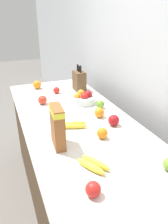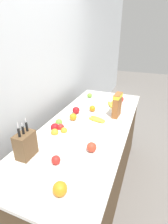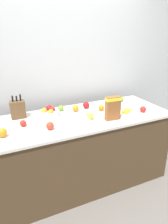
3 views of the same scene
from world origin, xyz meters
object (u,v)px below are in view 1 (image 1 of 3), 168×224
(orange_front_left, at_px, (102,133))
(banana_bunch_right, at_px, (74,125))
(banana_bunch_left, at_px, (93,164))
(apple_rightmost, at_px, (56,90))
(apple_front, at_px, (42,100))
(apple_near_bananas, at_px, (100,104))
(apple_by_knife_block, at_px, (93,189))
(knife_block, at_px, (79,81))
(fruit_bowl, at_px, (83,98))
(orange_front_right, at_px, (99,113))
(cereal_box, at_px, (58,125))
(orange_near_bowl, at_px, (37,85))
(apple_middle, at_px, (114,120))

(orange_front_left, bearing_deg, banana_bunch_right, -148.99)
(banana_bunch_left, xyz_separation_m, apple_rightmost, (-1.21, 0.13, 0.01))
(apple_rightmost, height_order, apple_front, apple_front)
(apple_near_bananas, height_order, apple_by_knife_block, apple_by_knife_block)
(knife_block, distance_m, fruit_bowl, 0.35)
(apple_rightmost, bearing_deg, orange_front_right, 14.35)
(cereal_box, bearing_deg, apple_rightmost, 169.70)
(apple_near_bananas, bearing_deg, banana_bunch_left, -28.32)
(knife_block, distance_m, orange_near_bowl, 0.46)
(orange_front_right, bearing_deg, fruit_bowl, -179.36)
(cereal_box, distance_m, apple_near_bananas, 0.67)
(apple_by_knife_block, bearing_deg, orange_near_bowl, 178.13)
(knife_block, bearing_deg, orange_near_bowl, -117.96)
(banana_bunch_right, bearing_deg, apple_near_bananas, 126.31)
(apple_middle, bearing_deg, cereal_box, -76.66)
(knife_block, distance_m, orange_front_right, 0.68)
(apple_near_bananas, relative_size, orange_front_right, 0.91)
(banana_bunch_left, bearing_deg, cereal_box, -157.24)
(apple_rightmost, bearing_deg, apple_front, -39.90)
(apple_middle, bearing_deg, banana_bunch_left, -41.21)
(orange_near_bowl, bearing_deg, orange_front_right, 20.16)
(banana_bunch_right, bearing_deg, orange_front_right, 108.44)
(knife_block, distance_m, apple_by_knife_block, 1.47)
(apple_near_bananas, xyz_separation_m, apple_by_knife_block, (0.89, -0.46, 0.00))
(apple_front, distance_m, apple_by_knife_block, 1.16)
(orange_front_right, bearing_deg, banana_bunch_right, -71.56)
(fruit_bowl, relative_size, orange_front_right, 2.93)
(orange_front_left, bearing_deg, apple_middle, 129.50)
(cereal_box, relative_size, apple_by_knife_block, 3.57)
(apple_by_knife_block, bearing_deg, apple_middle, 143.52)
(apple_near_bananas, bearing_deg, orange_front_right, -27.74)
(fruit_bowl, height_order, banana_bunch_left, fruit_bowl)
(apple_middle, relative_size, apple_by_knife_block, 1.12)
(fruit_bowl, xyz_separation_m, apple_rightmost, (-0.33, -0.17, -0.01))
(knife_block, bearing_deg, cereal_box, -27.77)
(apple_rightmost, distance_m, orange_near_bowl, 0.27)
(apple_middle, bearing_deg, apple_near_bananas, 171.93)
(knife_block, xyz_separation_m, cereal_box, (0.94, -0.49, 0.04))
(banana_bunch_left, relative_size, orange_near_bowl, 2.30)
(knife_block, xyz_separation_m, orange_front_left, (0.96, -0.20, -0.07))
(cereal_box, height_order, apple_front, cereal_box)
(apple_near_bananas, xyz_separation_m, orange_front_right, (0.16, -0.08, 0.00))
(banana_bunch_left, relative_size, apple_near_bananas, 2.84)
(orange_front_right, distance_m, orange_near_bowl, 0.94)
(fruit_bowl, height_order, apple_front, fruit_bowl)
(banana_bunch_left, bearing_deg, banana_bunch_right, 173.70)
(knife_block, relative_size, apple_middle, 3.72)
(knife_block, height_order, cereal_box, knife_block)
(orange_front_right, bearing_deg, orange_front_left, -21.97)
(orange_front_right, bearing_deg, apple_front, -140.13)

